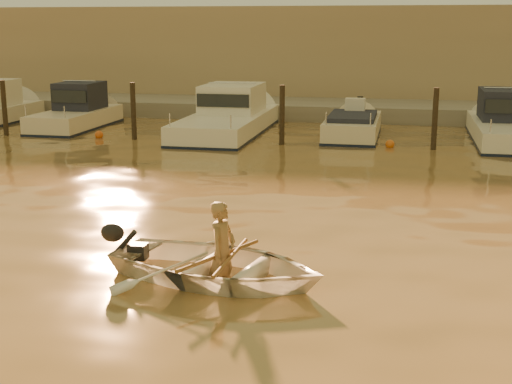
% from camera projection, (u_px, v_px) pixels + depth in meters
% --- Properties ---
extents(ground_plane, '(160.00, 160.00, 0.00)m').
position_uv_depth(ground_plane, '(141.00, 288.00, 10.98)').
color(ground_plane, brown).
rests_on(ground_plane, ground).
extents(dinghy, '(4.00, 3.22, 0.73)m').
position_uv_depth(dinghy, '(217.00, 265.00, 11.28)').
color(dinghy, silver).
rests_on(dinghy, ground_plane).
extents(person, '(0.50, 0.65, 1.59)m').
position_uv_depth(person, '(222.00, 251.00, 11.18)').
color(person, olive).
rests_on(person, dinghy).
extents(outboard_motor, '(0.96, 0.58, 0.70)m').
position_uv_depth(outboard_motor, '(137.00, 251.00, 11.87)').
color(outboard_motor, black).
rests_on(outboard_motor, dinghy).
extents(oar_port, '(0.07, 2.10, 0.13)m').
position_uv_depth(oar_port, '(231.00, 257.00, 11.14)').
color(oar_port, brown).
rests_on(oar_port, dinghy).
extents(oar_starboard, '(0.85, 1.97, 0.13)m').
position_uv_depth(oar_starboard, '(220.00, 255.00, 11.22)').
color(oar_starboard, brown).
rests_on(oar_starboard, dinghy).
extents(moored_boat_1, '(1.91, 5.80, 1.75)m').
position_uv_depth(moored_boat_1, '(75.00, 112.00, 27.84)').
color(moored_boat_1, beige).
rests_on(moored_boat_1, ground_plane).
extents(moored_boat_2, '(2.56, 8.49, 1.75)m').
position_uv_depth(moored_boat_2, '(228.00, 116.00, 26.61)').
color(moored_boat_2, white).
rests_on(moored_boat_2, ground_plane).
extents(moored_boat_3, '(1.83, 5.38, 0.95)m').
position_uv_depth(moored_boat_3, '(353.00, 131.00, 25.76)').
color(moored_boat_3, beige).
rests_on(moored_boat_3, ground_plane).
extents(moored_boat_4, '(2.31, 7.09, 1.75)m').
position_uv_depth(moored_boat_4, '(508.00, 124.00, 24.60)').
color(moored_boat_4, white).
rests_on(moored_boat_4, ground_plane).
extents(piling_0, '(0.18, 0.18, 2.20)m').
position_uv_depth(piling_0, '(5.00, 111.00, 26.03)').
color(piling_0, '#2D2319').
rests_on(piling_0, ground_plane).
extents(piling_1, '(0.18, 0.18, 2.20)m').
position_uv_depth(piling_1, '(134.00, 114.00, 25.02)').
color(piling_1, '#2D2319').
rests_on(piling_1, ground_plane).
extents(piling_2, '(0.18, 0.18, 2.20)m').
position_uv_depth(piling_2, '(282.00, 118.00, 23.96)').
color(piling_2, '#2D2319').
rests_on(piling_2, ground_plane).
extents(piling_3, '(0.18, 0.18, 2.20)m').
position_uv_depth(piling_3, '(435.00, 122.00, 22.95)').
color(piling_3, '#2D2319').
rests_on(piling_3, ground_plane).
extents(fender_b, '(0.30, 0.30, 0.30)m').
position_uv_depth(fender_b, '(99.00, 135.00, 25.58)').
color(fender_b, '#D25518').
rests_on(fender_b, ground_plane).
extents(fender_c, '(0.30, 0.30, 0.30)m').
position_uv_depth(fender_c, '(233.00, 143.00, 23.75)').
color(fender_c, white).
rests_on(fender_c, ground_plane).
extents(fender_d, '(0.30, 0.30, 0.30)m').
position_uv_depth(fender_d, '(390.00, 144.00, 23.57)').
color(fender_d, '#D26018').
rests_on(fender_d, ground_plane).
extents(quay, '(52.00, 4.00, 1.00)m').
position_uv_depth(quay, '(316.00, 113.00, 31.42)').
color(quay, gray).
rests_on(quay, ground_plane).
extents(waterfront_building, '(46.00, 7.00, 4.80)m').
position_uv_depth(waterfront_building, '(331.00, 56.00, 36.14)').
color(waterfront_building, '#9E8466').
rests_on(waterfront_building, quay).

